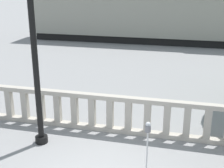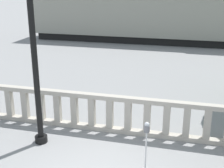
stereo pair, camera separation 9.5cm
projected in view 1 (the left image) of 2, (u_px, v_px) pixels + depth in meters
balustrade at (119, 114)px, 9.72m from camera, size 13.11×0.24×1.22m
lamppost at (35, 56)px, 8.44m from camera, size 0.37×0.37×5.21m
parking_meter at (148, 133)px, 7.63m from camera, size 0.15×0.15×1.34m
train_near at (172, 17)px, 22.70m from camera, size 20.86×2.67×4.31m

